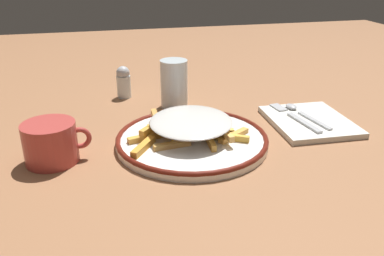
{
  "coord_description": "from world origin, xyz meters",
  "views": [
    {
      "loc": [
        -0.17,
        -0.69,
        0.34
      ],
      "look_at": [
        0.0,
        0.0,
        0.03
      ],
      "focal_mm": 37.84,
      "sensor_mm": 36.0,
      "label": 1
    }
  ],
  "objects": [
    {
      "name": "water_glass",
      "position": [
        0.01,
        0.21,
        0.06
      ],
      "size": [
        0.06,
        0.06,
        0.11
      ],
      "primitive_type": "cylinder",
      "color": "silver",
      "rests_on": "ground_plane"
    },
    {
      "name": "coffee_mug",
      "position": [
        -0.26,
        -0.01,
        0.04
      ],
      "size": [
        0.12,
        0.09,
        0.07
      ],
      "color": "#B9413B",
      "rests_on": "ground_plane"
    },
    {
      "name": "fork",
      "position": [
        0.24,
        0.05,
        0.01
      ],
      "size": [
        0.04,
        0.18,
        0.01
      ],
      "color": "silver",
      "rests_on": "napkin"
    },
    {
      "name": "napkin",
      "position": [
        0.27,
        0.04,
        0.01
      ],
      "size": [
        0.17,
        0.2,
        0.01
      ],
      "primitive_type": "cube",
      "rotation": [
        0.0,
        0.0,
        -0.04
      ],
      "color": "silver",
      "rests_on": "ground_plane"
    },
    {
      "name": "spoon",
      "position": [
        0.27,
        0.07,
        0.02
      ],
      "size": [
        0.04,
        0.15,
        0.01
      ],
      "color": "silver",
      "rests_on": "napkin"
    },
    {
      "name": "salt_shaker",
      "position": [
        -0.1,
        0.31,
        0.04
      ],
      "size": [
        0.04,
        0.04,
        0.08
      ],
      "color": "silver",
      "rests_on": "ground_plane"
    },
    {
      "name": "plate",
      "position": [
        0.0,
        0.0,
        0.01
      ],
      "size": [
        0.29,
        0.29,
        0.02
      ],
      "color": "white",
      "rests_on": "ground_plane"
    },
    {
      "name": "fries_heap",
      "position": [
        -0.0,
        0.01,
        0.04
      ],
      "size": [
        0.24,
        0.21,
        0.04
      ],
      "color": "gold",
      "rests_on": "plate"
    },
    {
      "name": "ground_plane",
      "position": [
        0.0,
        0.0,
        0.0
      ],
      "size": [
        2.6,
        2.6,
        0.0
      ],
      "primitive_type": "plane",
      "color": "#966340"
    }
  ]
}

